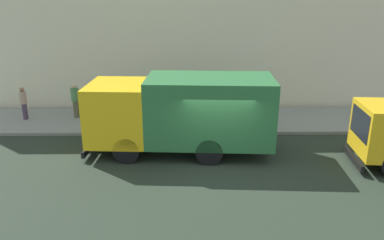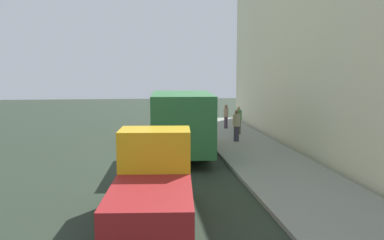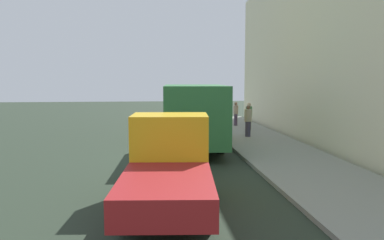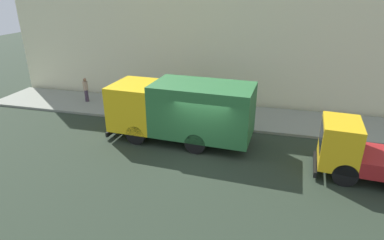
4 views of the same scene
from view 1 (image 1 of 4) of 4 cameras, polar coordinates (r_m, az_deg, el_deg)
name	(u,v)px [view 1 (image 1 of 4)]	position (r m, az deg, el deg)	size (l,w,h in m)	color
ground	(217,164)	(14.17, 3.80, -6.62)	(80.00, 80.00, 0.00)	#263125
sidewalk	(210,120)	(18.66, 2.68, -0.02)	(3.74, 30.00, 0.14)	gray
building_facade	(209,18)	(20.08, 2.48, 14.97)	(0.50, 30.00, 9.50)	beige
large_utility_truck	(182,111)	(14.68, -1.51, 1.35)	(2.98, 7.26, 3.00)	yellow
pedestrian_walking	(126,104)	(18.24, -9.86, 2.44)	(0.45, 0.45, 1.71)	#3D384B
pedestrian_standing	(75,100)	(19.47, -17.02, 2.90)	(0.56, 0.56, 1.69)	brown
pedestrian_third	(24,102)	(20.03, -23.85, 2.43)	(0.45, 0.45, 1.59)	#48384A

